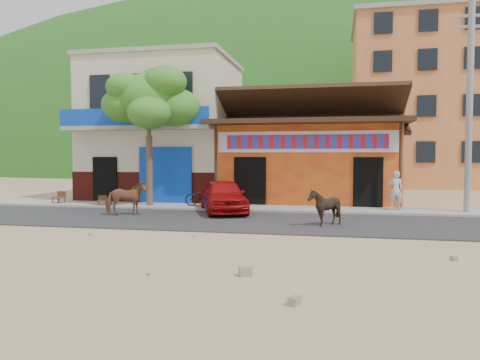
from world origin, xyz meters
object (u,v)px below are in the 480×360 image
(utility_pole, at_px, (469,106))
(red_car, at_px, (223,196))
(tree, at_px, (149,136))
(scooter, at_px, (203,196))
(cow_tan, at_px, (126,198))
(cafe_chair_right, at_px, (102,196))
(pedestrian, at_px, (396,190))
(cow_dark, at_px, (325,207))
(cafe_chair_left, at_px, (59,192))

(utility_pole, relative_size, red_car, 2.08)
(tree, height_order, red_car, tree)
(tree, relative_size, scooter, 3.91)
(cow_tan, distance_m, cafe_chair_right, 3.20)
(cafe_chair_right, bearing_deg, red_car, -31.79)
(pedestrian, bearing_deg, cow_dark, 53.25)
(utility_pole, height_order, cafe_chair_left, utility_pole)
(cow_dark, xyz_separation_m, pedestrian, (2.64, 4.25, 0.26))
(scooter, distance_m, pedestrian, 7.87)
(red_car, height_order, cafe_chair_left, red_car)
(red_car, bearing_deg, cafe_chair_left, 148.70)
(cow_dark, xyz_separation_m, red_car, (-3.97, 2.66, 0.07))
(pedestrian, relative_size, cafe_chair_left, 1.57)
(tree, xyz_separation_m, cafe_chair_right, (-1.98, -0.50, -2.61))
(cow_tan, distance_m, cow_dark, 7.42)
(tree, xyz_separation_m, utility_pole, (12.80, 0.20, 1.00))
(cow_tan, distance_m, scooter, 3.70)
(red_car, relative_size, cafe_chair_left, 3.92)
(tree, height_order, cafe_chair_right, tree)
(cow_dark, distance_m, cafe_chair_left, 12.60)
(scooter, relative_size, cafe_chair_left, 1.56)
(scooter, height_order, pedestrian, pedestrian)
(red_car, height_order, pedestrian, pedestrian)
(cafe_chair_right, bearing_deg, pedestrian, -20.04)
(red_car, bearing_deg, pedestrian, -8.61)
(tree, relative_size, cow_dark, 5.11)
(cafe_chair_left, height_order, cafe_chair_right, cafe_chair_left)
(cafe_chair_left, bearing_deg, cow_dark, -11.54)
(cow_tan, xyz_separation_m, cafe_chair_right, (-2.21, 2.31, -0.16))
(cow_tan, height_order, scooter, cow_tan)
(utility_pole, relative_size, cafe_chair_left, 8.16)
(red_car, height_order, scooter, red_car)
(cow_dark, relative_size, scooter, 0.77)
(tree, relative_size, cafe_chair_right, 7.65)
(utility_pole, bearing_deg, cow_tan, -166.54)
(cow_dark, relative_size, cafe_chair_left, 1.20)
(cow_tan, bearing_deg, tree, -19.65)
(scooter, xyz_separation_m, pedestrian, (7.86, 0.09, 0.37))
(tree, xyz_separation_m, cow_dark, (7.57, -3.94, -2.49))
(tree, xyz_separation_m, cow_tan, (0.23, -2.81, -2.45))
(scooter, bearing_deg, cow_dark, -145.14)
(cow_dark, height_order, cafe_chair_left, cow_dark)
(scooter, bearing_deg, cafe_chair_right, 82.92)
(tree, xyz_separation_m, red_car, (3.60, -1.28, -2.43))
(cow_tan, height_order, cafe_chair_right, cow_tan)
(tree, height_order, cow_dark, tree)
(red_car, bearing_deg, cow_dark, -55.99)
(pedestrian, height_order, cafe_chair_right, pedestrian)
(cafe_chair_left, bearing_deg, tree, 6.56)
(red_car, bearing_deg, cow_tan, -177.69)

